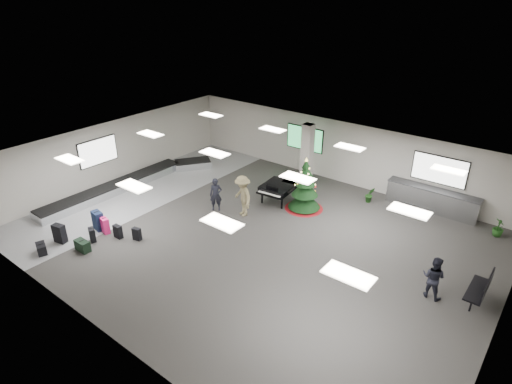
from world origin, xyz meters
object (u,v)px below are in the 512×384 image
Objects in this scene: bench at (482,288)px; potted_plant_right at (499,228)px; christmas_tree at (305,192)px; traveler_a at (216,195)px; traveler_bench at (433,277)px; traveler_b at (243,196)px; service_counter at (432,200)px; potted_plant_left at (370,195)px; grand_piano at (278,187)px; pink_suitcase at (105,225)px; baggage_carousel at (132,182)px.

bench is 4.86m from potted_plant_right.
christmas_tree is 8.18m from bench.
traveler_bench is (9.65, -0.10, -0.01)m from traveler_a.
bench is 0.83× the size of traveler_b.
traveler_a is 9.65m from traveler_bench.
potted_plant_left is at bearing -159.92° from service_counter.
potted_plant_left is at bearing 30.98° from grand_piano.
pink_suitcase is 14.13m from bench.
baggage_carousel is 5.22m from traveler_a.
baggage_carousel is 11.82m from potted_plant_left.
traveler_b is 10.62m from potted_plant_right.
service_counter is at bearing 64.45° from traveler_b.
service_counter is 2.64× the size of traveler_a.
traveler_bench is 5.59m from potted_plant_right.
pink_suitcase is 0.45× the size of traveler_a.
potted_plant_left is at bearing 142.73° from bench.
potted_plant_left is at bearing 49.37° from christmas_tree.
bench is at bearing 32.63° from pink_suitcase.
traveler_bench is at bearing 31.90° from pink_suitcase.
christmas_tree is (-4.64, -3.37, 0.31)m from service_counter.
potted_plant_right reaches higher than baggage_carousel.
bench reaches higher than pink_suitcase.
service_counter is 2.68× the size of traveler_bench.
service_counter is at bearing 27.67° from baggage_carousel.
bench is at bearing -150.26° from traveler_bench.
baggage_carousel is 5.16× the size of traveler_b.
christmas_tree is 1.63× the size of traveler_a.
traveler_b is at bearing -130.13° from potted_plant_left.
grand_piano is 4.34m from potted_plant_left.
bench is at bearing -37.44° from potted_plant_left.
service_counter reaches higher than bench.
baggage_carousel is at bearing -175.06° from bench.
christmas_tree reaches higher than service_counter.
traveler_a is 7.22m from potted_plant_left.
service_counter is at bearing 58.26° from pink_suitcase.
traveler_bench is at bearing -99.72° from potted_plant_right.
service_counter is at bearing 24.60° from grand_piano.
traveler_a is at bearing 8.63° from baggage_carousel.
potted_plant_left is (-5.82, 4.46, -0.18)m from bench.
baggage_carousel is 16.90m from potted_plant_right.
traveler_a is (-1.70, -2.44, 0.05)m from grand_piano.
pink_suitcase is 7.83m from grand_piano.
pink_suitcase is 0.37× the size of grand_piano.
grand_piano is 1.00× the size of traveler_b.
service_counter is 2.71m from potted_plant_left.
grand_piano is 9.38m from potted_plant_right.
traveler_bench reaches higher than pink_suitcase.
grand_piano is (-1.37, -0.14, -0.14)m from christmas_tree.
traveler_bench is 6.82m from potted_plant_left.
pink_suitcase is 16.11m from potted_plant_right.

